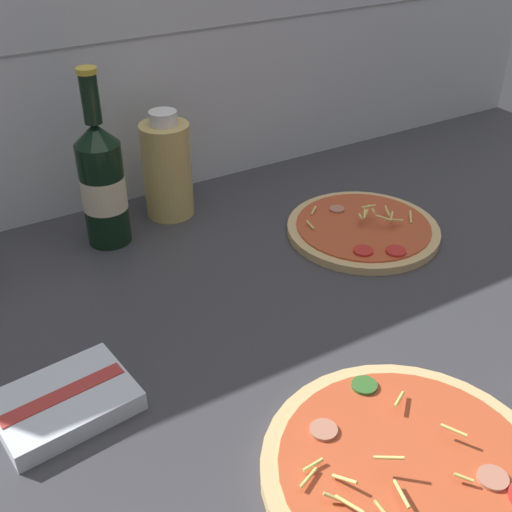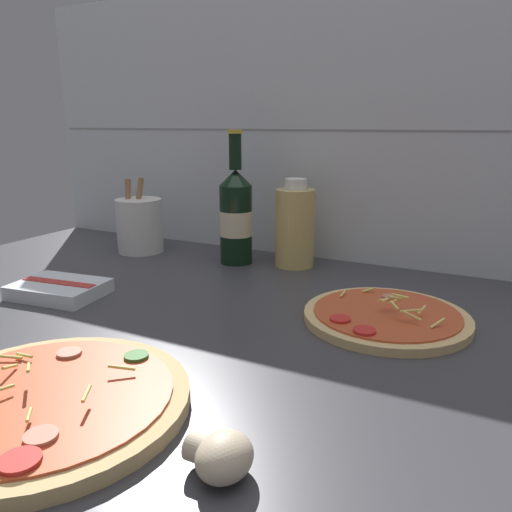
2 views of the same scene
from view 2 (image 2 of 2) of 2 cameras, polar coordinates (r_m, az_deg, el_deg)
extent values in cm
cube|color=#38383D|center=(70.28, -0.51, -10.40)|extent=(160.00, 90.00, 2.50)
cube|color=silver|center=(106.01, 11.17, 13.95)|extent=(160.00, 1.00, 60.00)
cube|color=gray|center=(105.48, 11.09, 13.95)|extent=(156.80, 0.16, 0.30)
cylinder|color=tan|center=(57.98, -22.81, -15.26)|extent=(29.54, 29.54, 1.58)
cylinder|color=#C14C28|center=(57.53, -22.91, -14.44)|extent=(25.99, 25.99, 0.30)
cylinder|color=#B7755B|center=(50.55, -23.37, -18.36)|extent=(3.03, 3.03, 0.40)
cylinder|color=#B7755B|center=(65.14, -20.57, -10.32)|extent=(2.95, 2.95, 0.40)
cylinder|color=red|center=(48.22, -25.38, -20.37)|extent=(3.50, 3.50, 0.40)
cylinder|color=#336628|center=(62.04, -13.53, -11.04)|extent=(2.91, 2.91, 0.40)
cylinder|color=#EADB6B|center=(52.78, -24.51, -16.19)|extent=(1.45, 1.66, 0.60)
cylinder|color=#EADB6B|center=(58.13, -15.11, -12.23)|extent=(2.74, 1.84, 0.87)
cylinder|color=#EADB6B|center=(58.51, -24.59, -11.52)|extent=(2.46, 2.13, 0.81)
cylinder|color=#EADB6B|center=(66.12, -26.31, -10.30)|extent=(2.81, 1.49, 0.55)
cylinder|color=#EADB6B|center=(62.86, -26.31, -11.28)|extent=(1.34, 2.64, 1.27)
cylinder|color=#EADB6B|center=(52.89, -18.81, -14.65)|extent=(1.68, 2.53, 0.51)
cylinder|color=#EADB6B|center=(65.73, -24.95, -10.25)|extent=(2.39, 0.49, 0.41)
cylinder|color=tan|center=(77.78, 14.65, -6.81)|extent=(24.59, 24.59, 1.30)
cylinder|color=#C14C28|center=(77.50, 14.69, -6.26)|extent=(21.64, 21.64, 0.30)
cylinder|color=red|center=(72.68, 9.60, -7.11)|extent=(3.00, 3.00, 0.40)
cylinder|color=#B7755B|center=(83.13, 15.06, -4.57)|extent=(2.49, 2.49, 0.40)
cylinder|color=red|center=(69.41, 12.29, -8.34)|extent=(3.09, 3.09, 0.40)
cylinder|color=#EADB6B|center=(82.40, 9.90, -4.26)|extent=(0.49, 2.28, 0.67)
cylinder|color=#EADB6B|center=(77.10, 14.30, -4.88)|extent=(1.24, 2.08, 0.68)
cylinder|color=#EADB6B|center=(73.76, 20.05, -7.21)|extent=(1.85, 2.39, 1.20)
cylinder|color=#EADB6B|center=(74.25, 17.24, -6.00)|extent=(2.71, 2.49, 0.46)
cylinder|color=#EADB6B|center=(75.64, 15.50, -4.62)|extent=(1.81, 2.36, 1.10)
cylinder|color=#EADB6B|center=(73.43, 17.32, -6.50)|extent=(2.75, 0.42, 1.26)
cylinder|color=#EADB6B|center=(74.09, 15.56, -5.45)|extent=(1.79, 2.16, 0.70)
cylinder|color=#EADB6B|center=(84.99, 12.70, -3.81)|extent=(1.92, 1.54, 0.82)
cylinder|color=#EADB6B|center=(77.41, 16.18, -4.42)|extent=(2.55, 0.85, 0.40)
cylinder|color=#EADB6B|center=(76.74, 14.78, -4.78)|extent=(1.51, 1.67, 0.93)
cylinder|color=#EADB6B|center=(77.45, 15.77, -4.89)|extent=(2.49, 2.11, 1.13)
cylinder|color=#EADB6B|center=(76.48, 18.40, -5.87)|extent=(1.10, 2.22, 1.04)
cylinder|color=black|center=(104.97, -2.31, 3.61)|extent=(6.79, 6.79, 16.44)
cone|color=black|center=(103.49, -2.36, 8.95)|extent=(6.79, 6.79, 3.22)
cylinder|color=black|center=(103.08, -2.40, 11.82)|extent=(2.58, 2.58, 7.16)
cylinder|color=gold|center=(102.94, -2.42, 14.03)|extent=(2.97, 2.97, 0.80)
cylinder|color=beige|center=(104.90, -2.31, 3.78)|extent=(6.86, 6.86, 5.26)
cylinder|color=#D6B766|center=(102.89, 4.46, 3.19)|extent=(8.11, 8.11, 15.92)
cylinder|color=white|center=(101.45, 4.56, 8.20)|extent=(4.46, 4.46, 2.17)
cylinder|color=beige|center=(45.80, -6.20, -21.10)|extent=(2.51, 2.51, 2.51)
ellipsoid|color=#C6B293|center=(44.83, -3.62, -21.93)|extent=(4.74, 5.57, 3.90)
cylinder|color=silver|center=(117.68, -13.15, 3.41)|extent=(10.40, 10.40, 12.20)
cylinder|color=olive|center=(117.17, -13.34, 5.76)|extent=(2.90, 3.52, 12.14)
cylinder|color=olive|center=(117.61, -14.41, 5.65)|extent=(2.39, 3.54, 11.84)
cube|color=silver|center=(92.35, -21.56, -3.55)|extent=(15.99, 12.47, 2.40)
cube|color=#B73833|center=(91.97, -21.63, -2.80)|extent=(14.18, 3.64, 0.16)
camera|label=1|loc=(0.78, -66.51, 25.05)|focal=45.00mm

